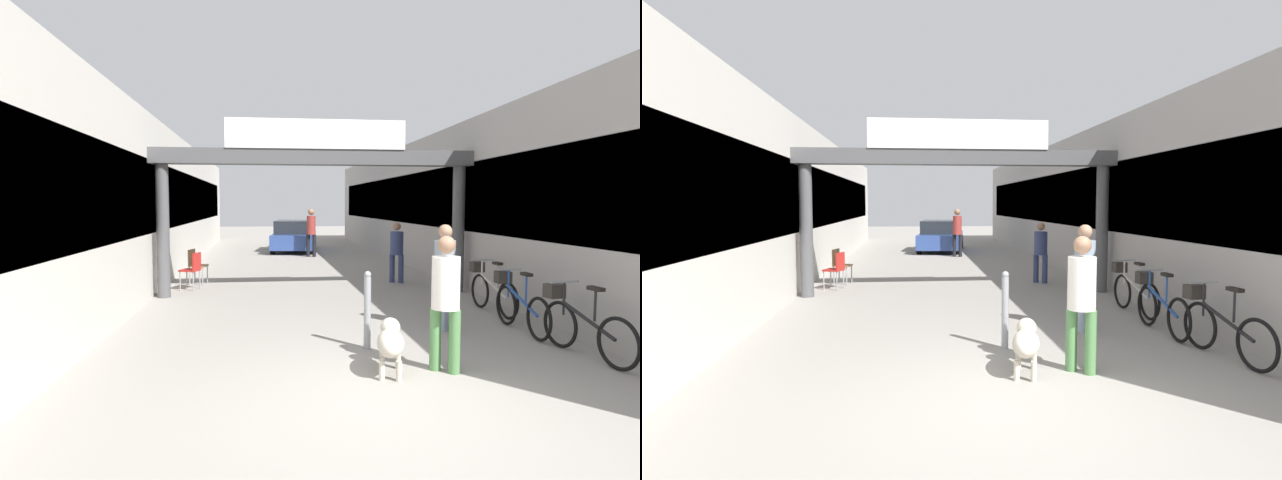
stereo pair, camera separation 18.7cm
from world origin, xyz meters
TOP-DOWN VIEW (x-y plane):
  - ground_plane at (0.00, 0.00)m, footprint 80.00×80.00m
  - storefront_left at (-5.09, 11.00)m, footprint 3.00×26.00m
  - storefront_right at (5.09, 11.00)m, footprint 3.00×26.00m
  - arcade_sign_gateway at (0.00, 6.33)m, footprint 7.40×0.47m
  - pedestrian_with_dog at (1.02, 0.97)m, footprint 0.48×0.48m
  - pedestrian_companion at (1.75, 2.95)m, footprint 0.47×0.47m
  - pedestrian_carrying_crate at (2.27, 7.77)m, footprint 0.47×0.47m
  - pedestrian_elderly_walking at (0.67, 14.31)m, footprint 0.43×0.43m
  - dog_on_leash at (0.35, 1.01)m, footprint 0.50×0.88m
  - bicycle_black_nearest at (3.08, 1.38)m, footprint 0.46×1.68m
  - bicycle_blue_second at (2.91, 2.74)m, footprint 0.46×1.69m
  - bicycle_silver_third at (3.11, 4.13)m, footprint 0.46×1.69m
  - bollard_post_metal at (0.28, 2.03)m, footprint 0.10×0.10m
  - cafe_chair_red_nearer at (-2.85, 7.27)m, footprint 0.51×0.51m
  - cafe_chair_wood_farther at (-2.90, 8.14)m, footprint 0.49×0.49m
  - parked_car_blue at (0.19, 16.76)m, footprint 2.26×4.19m

SIDE VIEW (x-z plane):
  - ground_plane at x=0.00m, z-range 0.00..0.00m
  - dog_on_leash at x=0.35m, z-range 0.08..0.70m
  - bicycle_black_nearest at x=3.08m, z-range -0.05..0.93m
  - bicycle_blue_second at x=2.91m, z-range -0.05..0.93m
  - bicycle_silver_third at x=3.11m, z-range -0.05..0.93m
  - cafe_chair_red_nearer at x=-2.85m, z-range 0.10..0.99m
  - cafe_chair_wood_farther at x=-2.90m, z-range 0.10..0.99m
  - bollard_post_metal at x=0.28m, z-range 0.01..1.12m
  - parked_car_blue at x=0.19m, z-range -0.02..1.31m
  - pedestrian_carrying_crate at x=2.27m, z-range 0.10..1.67m
  - pedestrian_with_dog at x=1.02m, z-range 0.12..1.79m
  - pedestrian_companion at x=1.75m, z-range 0.13..1.85m
  - pedestrian_elderly_walking at x=0.67m, z-range 0.15..2.00m
  - storefront_left at x=-5.09m, z-range 0.00..4.02m
  - storefront_right at x=5.09m, z-range 0.00..4.02m
  - arcade_sign_gateway at x=0.00m, z-range 0.80..4.69m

